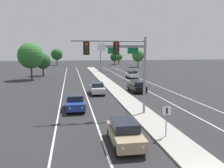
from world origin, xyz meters
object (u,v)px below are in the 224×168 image
at_px(overhead_signal_mast, 122,59).
at_px(tree_far_left_c, 57,54).
at_px(tree_far_left_b, 31,56).
at_px(car_receding_white, 132,74).
at_px(tree_far_right_a, 119,57).
at_px(tree_far_right_c, 138,55).
at_px(car_oncoming_silver, 97,88).
at_px(tree_far_left_a, 43,61).
at_px(median_sign_post, 166,117).
at_px(car_oncoming_blue, 75,102).
at_px(highway_sign_gantry, 123,50).
at_px(tree_far_right_b, 114,57).
at_px(car_oncoming_tan, 125,133).
at_px(car_receding_black, 137,86).

xyz_separation_m(overhead_signal_mast, tree_far_left_c, (-9.98, 76.47, -1.01)).
bearing_deg(overhead_signal_mast, tree_far_left_b, 113.27).
distance_m(overhead_signal_mast, car_receding_white, 30.43).
relative_size(car_receding_white, tree_far_right_a, 0.93).
distance_m(tree_far_right_c, tree_far_left_c, 33.16).
bearing_deg(car_oncoming_silver, tree_far_left_a, 111.68).
xyz_separation_m(median_sign_post, tree_far_right_a, (14.26, 86.00, 1.55)).
distance_m(overhead_signal_mast, tree_far_left_b, 31.98).
xyz_separation_m(median_sign_post, car_oncoming_silver, (-2.83, 17.74, -0.77)).
height_order(car_oncoming_silver, car_receding_white, same).
bearing_deg(car_oncoming_silver, car_oncoming_blue, -111.00).
bearing_deg(tree_far_left_a, tree_far_right_c, 38.45).
xyz_separation_m(car_oncoming_blue, highway_sign_gantry, (14.56, 42.37, 5.34)).
xyz_separation_m(highway_sign_gantry, tree_far_right_b, (2.86, 29.01, -3.01)).
xyz_separation_m(median_sign_post, car_oncoming_blue, (-6.08, 9.26, -0.77)).
height_order(highway_sign_gantry, tree_far_right_c, highway_sign_gantry).
xyz_separation_m(car_oncoming_tan, car_receding_white, (9.92, 35.76, 0.00)).
xyz_separation_m(car_oncoming_blue, tree_far_right_c, (23.56, 57.91, 3.34)).
relative_size(car_oncoming_tan, tree_far_right_b, 0.93).
distance_m(car_oncoming_silver, tree_far_left_a, 27.37).
height_order(car_oncoming_blue, highway_sign_gantry, highway_sign_gantry).
bearing_deg(tree_far_left_c, highway_sign_gantry, -57.04).
distance_m(tree_far_right_c, tree_far_left_b, 44.77).
bearing_deg(car_oncoming_silver, tree_far_right_c, 67.67).
relative_size(overhead_signal_mast, tree_far_left_c, 1.09).
xyz_separation_m(car_receding_black, tree_far_left_a, (-15.99, 24.81, 2.67)).
height_order(car_receding_black, tree_far_right_a, tree_far_right_a).
bearing_deg(overhead_signal_mast, car_receding_white, 73.39).
bearing_deg(tree_far_right_c, tree_far_right_b, 114.50).
height_order(car_oncoming_tan, tree_far_left_c, tree_far_left_c).
bearing_deg(tree_far_left_a, car_oncoming_tan, -77.32).
xyz_separation_m(highway_sign_gantry, tree_far_left_b, (-22.88, -15.89, -1.20)).
bearing_deg(tree_far_left_c, car_oncoming_silver, -82.19).
bearing_deg(median_sign_post, tree_far_left_c, 98.08).
distance_m(car_oncoming_blue, tree_far_left_a, 34.58).
bearing_deg(tree_far_left_a, tree_far_left_c, 88.36).
bearing_deg(tree_far_left_a, car_receding_white, -21.70).
bearing_deg(median_sign_post, highway_sign_gantry, 80.68).
height_order(overhead_signal_mast, tree_far_left_c, overhead_signal_mast).
distance_m(highway_sign_gantry, tree_far_right_b, 29.31).
relative_size(car_oncoming_blue, tree_far_left_a, 0.84).
distance_m(car_oncoming_blue, highway_sign_gantry, 45.12).
distance_m(car_oncoming_silver, tree_far_left_b, 21.80).
relative_size(tree_far_left_c, tree_far_left_b, 0.87).
xyz_separation_m(highway_sign_gantry, tree_far_left_c, (-20.23, 31.20, -1.86)).
bearing_deg(car_oncoming_tan, car_receding_black, 71.81).
bearing_deg(car_receding_black, tree_far_left_a, 122.79).
relative_size(highway_sign_gantry, tree_far_left_a, 2.48).
relative_size(tree_far_right_b, tree_far_right_a, 1.01).
height_order(car_oncoming_silver, tree_far_left_c, tree_far_left_c).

